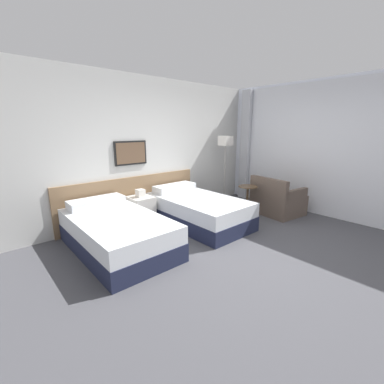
# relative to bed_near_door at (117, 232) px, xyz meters

# --- Properties ---
(ground_plane) EXTENTS (16.00, 16.00, 0.00)m
(ground_plane) POSITION_rel_bed_near_door_xyz_m (1.36, -1.31, -0.26)
(ground_plane) COLOR #47474C
(wall_headboard) EXTENTS (10.00, 0.10, 2.70)m
(wall_headboard) POSITION_rel_bed_near_door_xyz_m (1.33, 1.01, 1.03)
(wall_headboard) COLOR silver
(wall_headboard) RESTS_ON ground_plane
(wall_window) EXTENTS (0.21, 4.79, 2.70)m
(wall_window) POSITION_rel_bed_near_door_xyz_m (3.90, -1.31, 1.08)
(wall_window) COLOR white
(wall_window) RESTS_ON ground_plane
(bed_near_door) EXTENTS (1.09, 1.91, 0.64)m
(bed_near_door) POSITION_rel_bed_near_door_xyz_m (0.00, 0.00, 0.00)
(bed_near_door) COLOR #1E233D
(bed_near_door) RESTS_ON ground_plane
(bed_near_window) EXTENTS (1.09, 1.91, 0.64)m
(bed_near_window) POSITION_rel_bed_near_door_xyz_m (1.61, 0.00, 0.00)
(bed_near_window) COLOR #1E233D
(bed_near_window) RESTS_ON ground_plane
(nightstand) EXTENTS (0.39, 0.44, 0.66)m
(nightstand) POSITION_rel_bed_near_door_xyz_m (0.81, 0.68, 0.01)
(nightstand) COLOR beige
(nightstand) RESTS_ON ground_plane
(floor_lamp) EXTENTS (0.25, 0.25, 1.58)m
(floor_lamp) POSITION_rel_bed_near_door_xyz_m (2.99, 0.57, 1.07)
(floor_lamp) COLOR #9E9993
(floor_lamp) RESTS_ON ground_plane
(side_table) EXTENTS (0.38, 0.38, 0.62)m
(side_table) POSITION_rel_bed_near_door_xyz_m (2.69, -0.33, 0.16)
(side_table) COLOR brown
(side_table) RESTS_ON ground_plane
(armchair) EXTENTS (0.89, 0.97, 0.79)m
(armchair) POSITION_rel_bed_near_door_xyz_m (3.25, -0.67, 0.00)
(armchair) COLOR brown
(armchair) RESTS_ON ground_plane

